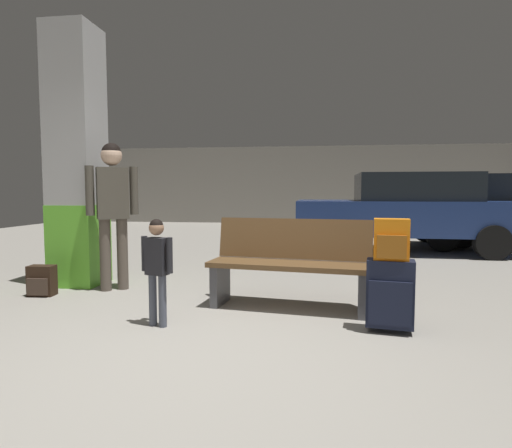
{
  "coord_description": "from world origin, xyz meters",
  "views": [
    {
      "loc": [
        0.84,
        -2.81,
        1.17
      ],
      "look_at": [
        0.28,
        1.3,
        0.85
      ],
      "focal_mm": 29.93,
      "sensor_mm": 36.0,
      "label": 1
    }
  ],
  "objects": [
    {
      "name": "ground_plane",
      "position": [
        0.0,
        4.0,
        -0.05
      ],
      "size": [
        18.0,
        18.0,
        0.1
      ],
      "primitive_type": "cube",
      "color": "gray"
    },
    {
      "name": "garage_back_wall",
      "position": [
        0.0,
        12.86,
        1.4
      ],
      "size": [
        18.0,
        0.12,
        2.8
      ],
      "primitive_type": "cube",
      "color": "gray",
      "rests_on": "ground_plane"
    },
    {
      "name": "structural_pillar",
      "position": [
        -2.08,
        2.17,
        1.57
      ],
      "size": [
        0.57,
        0.57,
        3.17
      ],
      "color": "#66C633",
      "rests_on": "ground_plane"
    },
    {
      "name": "bench",
      "position": [
        0.6,
        1.44,
        0.44
      ],
      "size": [
        1.66,
        0.74,
        0.89
      ],
      "color": "brown",
      "rests_on": "ground_plane"
    },
    {
      "name": "suitcase",
      "position": [
        1.47,
        0.79,
        0.32
      ],
      "size": [
        0.41,
        0.28,
        0.6
      ],
      "color": "#191E33",
      "rests_on": "ground_plane"
    },
    {
      "name": "backpack_bright",
      "position": [
        1.47,
        0.79,
        0.77
      ],
      "size": [
        0.3,
        0.22,
        0.34
      ],
      "color": "orange",
      "rests_on": "suitcase"
    },
    {
      "name": "child",
      "position": [
        -0.5,
        0.67,
        0.57
      ],
      "size": [
        0.31,
        0.22,
        0.93
      ],
      "color": "#4C5160",
      "rests_on": "ground_plane"
    },
    {
      "name": "adult",
      "position": [
        -1.5,
        1.92,
        1.07
      ],
      "size": [
        0.51,
        0.37,
        1.73
      ],
      "color": "brown",
      "rests_on": "ground_plane"
    },
    {
      "name": "backpack_dark_floor",
      "position": [
        -2.18,
        1.53,
        0.17
      ],
      "size": [
        0.29,
        0.2,
        0.34
      ],
      "color": "black",
      "rests_on": "ground_plane"
    },
    {
      "name": "parked_car_side",
      "position": [
        4.62,
        6.56,
        0.81
      ],
      "size": [
        4.19,
        1.97,
        1.51
      ],
      "color": "navy",
      "rests_on": "ground_plane"
    },
    {
      "name": "parked_car_near",
      "position": [
        2.61,
        5.7,
        0.81
      ],
      "size": [
        4.12,
        1.84,
        1.51
      ],
      "color": "navy",
      "rests_on": "ground_plane"
    }
  ]
}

